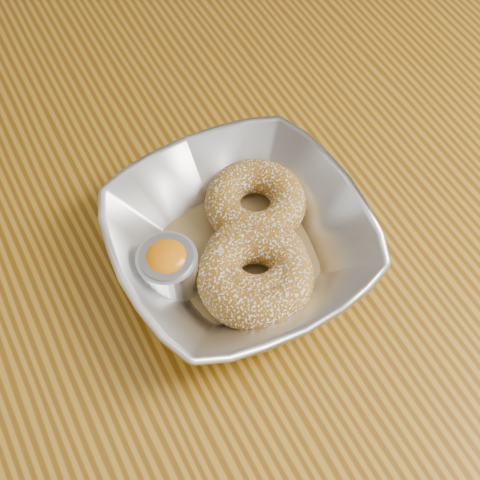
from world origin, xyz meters
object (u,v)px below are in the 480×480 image
donut_back (255,202)px  ramekin (168,268)px  donut_front (255,277)px  donut_extra (255,263)px  table (291,224)px  serving_bowl (240,241)px

donut_back → ramekin: size_ratio=1.78×
donut_front → donut_extra: donut_front is taller
table → serving_bowl: bearing=-147.9°
ramekin → donut_extra: bearing=-21.3°
table → ramekin: ramekin is taller
donut_back → donut_extra: 0.06m
donut_back → ramekin: (-0.10, -0.03, 0.01)m
table → donut_back: size_ratio=12.78×
donut_front → donut_back: bearing=61.1°
donut_back → donut_extra: size_ratio=1.00×
ramekin → donut_back: bearing=16.0°
serving_bowl → donut_extra: serving_bowl is taller
table → donut_front: donut_front is taller
table → ramekin: 0.22m
donut_front → serving_bowl: bearing=81.9°
donut_front → ramekin: 0.08m
donut_extra → table: bearing=41.9°
serving_bowl → donut_front: 0.04m
serving_bowl → donut_front: size_ratio=2.22×
table → donut_extra: size_ratio=12.84×
serving_bowl → donut_extra: (0.00, -0.03, -0.00)m
donut_back → donut_front: bearing=-118.9°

